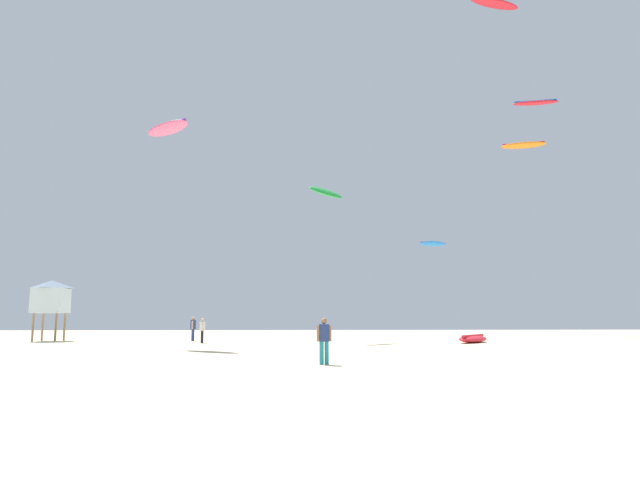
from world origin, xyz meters
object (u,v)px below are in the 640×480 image
(person_left, at_px, (193,327))
(kite_aloft_2, at_px, (433,244))
(person_midground, at_px, (202,329))
(kite_aloft_0, at_px, (167,128))
(kite_grounded_near, at_px, (473,339))
(kite_aloft_5, at_px, (536,103))
(person_foreground, at_px, (324,337))
(kite_aloft_4, at_px, (326,193))
(kite_aloft_3, at_px, (523,145))
(lifeguard_tower, at_px, (51,296))
(kite_aloft_1, at_px, (495,4))

(person_left, xyz_separation_m, kite_aloft_2, (21.18, 15.79, 8.08))
(person_midground, xyz_separation_m, kite_aloft_2, (20.03, 19.37, 8.15))
(person_midground, height_order, kite_aloft_0, kite_aloft_0)
(kite_aloft_0, distance_m, kite_aloft_2, 31.79)
(person_midground, distance_m, kite_grounded_near, 17.19)
(kite_aloft_0, bearing_deg, kite_aloft_5, 24.47)
(person_midground, height_order, kite_grounded_near, person_midground)
(kite_grounded_near, xyz_separation_m, kite_aloft_0, (-19.10, -2.93, 12.53))
(person_foreground, xyz_separation_m, kite_aloft_5, (20.50, 26.69, 19.45))
(kite_grounded_near, distance_m, kite_aloft_0, 23.03)
(person_foreground, bearing_deg, kite_aloft_2, -29.90)
(kite_grounded_near, bearing_deg, person_foreground, -122.92)
(person_left, xyz_separation_m, kite_aloft_4, (9.13, -1.26, 9.32))
(person_foreground, xyz_separation_m, kite_aloft_3, (21.92, 32.74, 17.54))
(person_midground, distance_m, kite_aloft_0, 12.48)
(person_left, xyz_separation_m, kite_aloft_5, (28.19, 6.28, 19.39))
(kite_aloft_4, bearing_deg, kite_aloft_2, 54.74)
(kite_aloft_2, bearing_deg, person_midground, -135.95)
(kite_aloft_2, distance_m, kite_aloft_5, 16.35)
(person_foreground, height_order, kite_aloft_2, kite_aloft_2)
(person_midground, height_order, person_left, person_left)
(person_midground, distance_m, person_left, 3.77)
(lifeguard_tower, bearing_deg, person_left, -2.35)
(kite_aloft_1, bearing_deg, kite_aloft_2, 93.64)
(person_midground, relative_size, kite_aloft_3, 0.35)
(person_foreground, relative_size, person_midground, 1.01)
(lifeguard_tower, relative_size, kite_aloft_3, 0.94)
(kite_aloft_3, bearing_deg, person_left, -157.40)
(kite_aloft_2, bearing_deg, kite_aloft_1, -86.36)
(person_midground, relative_size, kite_grounded_near, 0.37)
(kite_aloft_0, bearing_deg, kite_aloft_3, 32.33)
(person_foreground, distance_m, person_midground, 18.05)
(person_foreground, relative_size, kite_aloft_4, 0.47)
(person_midground, bearing_deg, kite_aloft_5, -176.70)
(kite_aloft_0, height_order, kite_aloft_4, kite_aloft_0)
(kite_aloft_1, height_order, kite_aloft_4, kite_aloft_1)
(kite_grounded_near, xyz_separation_m, kite_aloft_2, (2.85, 19.76, 8.80))
(person_left, height_order, kite_aloft_0, kite_aloft_0)
(person_foreground, height_order, kite_aloft_3, kite_aloft_3)
(lifeguard_tower, bearing_deg, person_midground, -19.92)
(kite_aloft_2, relative_size, kite_aloft_4, 0.97)
(kite_aloft_1, height_order, kite_aloft_2, kite_aloft_1)
(person_midground, height_order, kite_aloft_1, kite_aloft_1)
(kite_aloft_3, height_order, kite_aloft_4, kite_aloft_3)
(person_left, height_order, kite_aloft_1, kite_aloft_1)
(person_foreground, height_order, person_left, person_left)
(kite_aloft_1, distance_m, kite_aloft_3, 16.32)
(person_foreground, xyz_separation_m, kite_aloft_0, (-8.45, 13.51, 11.87))
(kite_aloft_2, bearing_deg, kite_aloft_5, -53.63)
(lifeguard_tower, relative_size, kite_aloft_1, 0.94)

